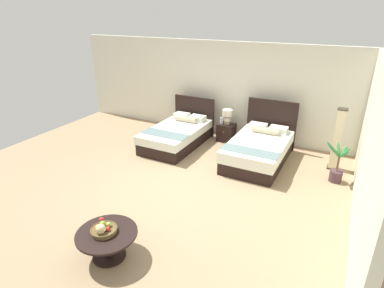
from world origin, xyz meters
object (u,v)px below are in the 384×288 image
coffee_table (107,239)px  bed_near_corner (259,149)px  bed_near_window (178,134)px  nightstand (226,132)px  fruit_bowl (103,229)px  vase (222,120)px  loose_apple (102,220)px  potted_palm (337,169)px  floor_lamp_corner (337,139)px  table_lamp (227,115)px

coffee_table → bed_near_corner: bearing=75.6°
bed_near_window → bed_near_corner: (2.24, 0.00, 0.02)m
nightstand → fruit_bowl: bearing=-89.3°
bed_near_window → vase: 1.27m
bed_near_corner → fruit_bowl: bearing=-104.8°
vase → loose_apple: bearing=-90.0°
bed_near_corner → fruit_bowl: bed_near_corner is taller
nightstand → potted_palm: potted_palm is taller
fruit_bowl → potted_palm: bearing=54.3°
bed_near_window → coffee_table: 4.34m
fruit_bowl → floor_lamp_corner: (2.75, 4.60, 0.22)m
bed_near_window → loose_apple: bed_near_window is taller
bed_near_window → table_lamp: bed_near_window is taller
fruit_bowl → floor_lamp_corner: 5.36m
bed_near_window → nightstand: 1.37m
bed_near_corner → loose_apple: size_ratio=26.19×
bed_near_window → coffee_table: (1.16, -4.18, 0.04)m
nightstand → table_lamp: (0.00, 0.02, 0.49)m
nightstand → floor_lamp_corner: floor_lamp_corner is taller
table_lamp → fruit_bowl: bearing=-89.3°
table_lamp → loose_apple: size_ratio=4.81×
nightstand → potted_palm: bearing=-20.5°
vase → coffee_table: size_ratio=0.21×
loose_apple → coffee_table: bearing=-35.0°
bed_near_window → potted_palm: bearing=-3.3°
vase → coffee_table: (0.23, -5.00, -0.26)m
bed_near_corner → loose_apple: bed_near_corner is taller
bed_near_window → potted_palm: bed_near_window is taller
loose_apple → floor_lamp_corner: size_ratio=0.06×
coffee_table → fruit_bowl: size_ratio=2.32×
table_lamp → bed_near_corner: bearing=-36.8°
coffee_table → floor_lamp_corner: floor_lamp_corner is taller
table_lamp → loose_apple: (-0.14, -4.90, -0.26)m
bed_near_window → coffee_table: bed_near_window is taller
bed_near_window → bed_near_corner: bearing=0.1°
nightstand → vase: (-0.14, -0.04, 0.34)m
coffee_table → potted_palm: bearing=54.5°
nightstand → floor_lamp_corner: size_ratio=0.34×
bed_near_corner → loose_apple: 4.23m
vase → potted_palm: (3.05, -1.05, -0.29)m
loose_apple → nightstand: bearing=88.4°
bed_near_corner → vase: bearing=148.0°
coffee_table → loose_apple: size_ratio=10.76×
bed_near_window → fruit_bowl: (1.12, -4.20, 0.20)m
bed_near_window → loose_apple: size_ratio=25.96×
bed_near_window → vase: bearing=41.4°
coffee_table → loose_apple: bearing=145.0°
loose_apple → fruit_bowl: bearing=-42.6°
potted_palm → coffee_table: bearing=-125.5°
bed_near_corner → nightstand: (-1.17, 0.86, -0.07)m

